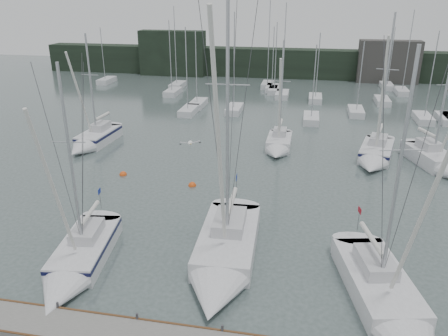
% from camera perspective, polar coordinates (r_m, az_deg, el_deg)
% --- Properties ---
extents(ground, '(160.00, 160.00, 0.00)m').
position_cam_1_polar(ground, '(24.37, -3.07, -14.22)').
color(ground, '#445350').
rests_on(ground, ground).
extents(far_treeline, '(90.00, 4.00, 5.00)m').
position_cam_1_polar(far_treeline, '(82.06, 7.59, 13.44)').
color(far_treeline, black).
rests_on(far_treeline, ground).
extents(far_building_left, '(12.00, 3.00, 8.00)m').
position_cam_1_polar(far_building_left, '(83.54, -6.73, 14.67)').
color(far_building_left, black).
rests_on(far_building_left, ground).
extents(far_building_right, '(10.00, 3.00, 7.00)m').
position_cam_1_polar(far_building_right, '(80.84, 20.68, 12.86)').
color(far_building_right, '#3A3835').
rests_on(far_building_right, ground).
extents(mast_forest, '(58.42, 26.68, 14.89)m').
position_cam_1_polar(mast_forest, '(62.94, 12.57, 8.66)').
color(mast_forest, silver).
rests_on(mast_forest, ground).
extents(sailboat_near_left, '(3.84, 9.16, 12.16)m').
position_cam_1_polar(sailboat_near_left, '(25.78, -18.77, -11.85)').
color(sailboat_near_left, silver).
rests_on(sailboat_near_left, ground).
extents(sailboat_near_center, '(3.72, 11.01, 17.09)m').
position_cam_1_polar(sailboat_near_center, '(24.54, -0.19, -12.25)').
color(sailboat_near_center, silver).
rests_on(sailboat_near_center, ground).
extents(sailboat_near_right, '(4.88, 10.14, 13.45)m').
position_cam_1_polar(sailboat_near_right, '(22.93, 21.06, -16.90)').
color(sailboat_near_right, silver).
rests_on(sailboat_near_right, ground).
extents(sailboat_mid_a, '(2.90, 8.07, 11.65)m').
position_cam_1_polar(sailboat_mid_a, '(45.65, -16.85, 3.44)').
color(sailboat_mid_a, silver).
rests_on(sailboat_mid_a, ground).
extents(sailboat_mid_c, '(2.33, 6.35, 11.09)m').
position_cam_1_polar(sailboat_mid_c, '(42.62, 7.09, 2.86)').
color(sailboat_mid_c, silver).
rests_on(sailboat_mid_c, ground).
extents(sailboat_mid_d, '(4.41, 8.41, 13.76)m').
position_cam_1_polar(sailboat_mid_d, '(41.83, 19.10, 1.51)').
color(sailboat_mid_d, silver).
rests_on(sailboat_mid_d, ground).
extents(sailboat_mid_e, '(5.00, 8.21, 12.04)m').
position_cam_1_polar(sailboat_mid_e, '(42.28, 26.36, 0.57)').
color(sailboat_mid_e, silver).
rests_on(sailboat_mid_e, ground).
extents(buoy_a, '(0.63, 0.63, 0.63)m').
position_cam_1_polar(buoy_a, '(35.04, -4.17, -2.32)').
color(buoy_a, '#E14D14').
rests_on(buoy_a, ground).
extents(buoy_c, '(0.63, 0.63, 0.63)m').
position_cam_1_polar(buoy_c, '(37.98, -13.03, -0.88)').
color(buoy_c, '#E14D14').
rests_on(buoy_c, ground).
extents(seagull, '(0.96, 0.54, 0.20)m').
position_cam_1_polar(seagull, '(21.68, -4.44, 3.31)').
color(seagull, white).
rests_on(seagull, ground).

